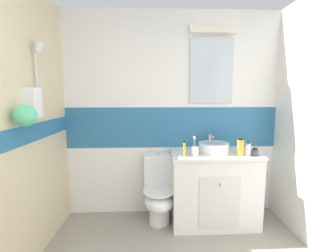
% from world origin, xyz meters
% --- Properties ---
extents(wall_back_tiled, '(3.20, 0.20, 2.50)m').
position_xyz_m(wall_back_tiled, '(0.01, 2.45, 1.26)').
color(wall_back_tiled, white).
rests_on(wall_back_tiled, ground_plane).
extents(vanity_cabinet, '(0.99, 0.57, 0.85)m').
position_xyz_m(vanity_cabinet, '(0.47, 2.13, 0.43)').
color(vanity_cabinet, white).
rests_on(vanity_cabinet, ground_plane).
extents(sink_basin, '(0.35, 0.39, 0.18)m').
position_xyz_m(sink_basin, '(0.46, 2.12, 0.91)').
color(sink_basin, white).
rests_on(sink_basin, vanity_cabinet).
extents(toilet, '(0.37, 0.50, 0.80)m').
position_xyz_m(toilet, '(-0.17, 2.16, 0.37)').
color(toilet, white).
rests_on(toilet, ground_plane).
extents(toothbrush_cup, '(0.08, 0.08, 0.21)m').
position_xyz_m(toothbrush_cup, '(0.22, 1.98, 0.91)').
color(toothbrush_cup, white).
rests_on(toothbrush_cup, vanity_cabinet).
extents(soap_dispenser, '(0.06, 0.06, 0.16)m').
position_xyz_m(soap_dispenser, '(0.79, 1.97, 0.91)').
color(soap_dispenser, white).
rests_on(soap_dispenser, vanity_cabinet).
extents(toothpaste_tube_upright, '(0.03, 0.03, 0.17)m').
position_xyz_m(toothpaste_tube_upright, '(0.10, 1.96, 0.93)').
color(toothpaste_tube_upright, yellow).
rests_on(toothpaste_tube_upright, vanity_cabinet).
extents(hair_gel_jar, '(0.07, 0.07, 0.08)m').
position_xyz_m(hair_gel_jar, '(0.87, 1.96, 0.89)').
color(hair_gel_jar, '#4C4C51').
rests_on(hair_gel_jar, vanity_cabinet).
extents(mouthwash_bottle, '(0.07, 0.07, 0.19)m').
position_xyz_m(mouthwash_bottle, '(0.71, 1.97, 0.94)').
color(mouthwash_bottle, yellow).
rests_on(mouthwash_bottle, vanity_cabinet).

